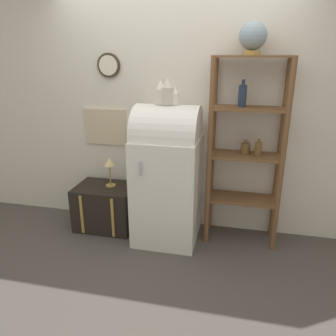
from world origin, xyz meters
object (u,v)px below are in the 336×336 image
object	(u,v)px
globe	(253,37)
vase_right	(175,96)
refrigerator	(168,172)
vase_center	(168,92)
vase_left	(161,93)
suitcase_trunk	(106,207)
desk_lamp	(110,165)

from	to	relation	value
globe	vase_right	xyz separation A→B (m)	(-0.68, -0.15, -0.53)
refrigerator	vase_center	xyz separation A→B (m)	(0.01, -0.01, 0.80)
refrigerator	vase_left	bearing A→B (deg)	-178.71
globe	vase_left	distance (m)	0.97
vase_right	vase_center	bearing A→B (deg)	-164.54
suitcase_trunk	vase_left	size ratio (longest dim) A/B	2.90
globe	vase_center	size ratio (longest dim) A/B	1.15
suitcase_trunk	globe	xyz separation A→B (m)	(1.48, 0.10, 1.79)
desk_lamp	globe	bearing A→B (deg)	3.01
refrigerator	suitcase_trunk	world-z (taller)	refrigerator
globe	desk_lamp	size ratio (longest dim) A/B	0.87
refrigerator	desk_lamp	bearing A→B (deg)	173.01
vase_right	desk_lamp	bearing A→B (deg)	174.02
refrigerator	vase_right	bearing A→B (deg)	4.05
globe	vase_left	xyz separation A→B (m)	(-0.82, -0.16, -0.50)
suitcase_trunk	vase_right	world-z (taller)	vase_right
vase_center	vase_right	distance (m)	0.08
vase_left	desk_lamp	world-z (taller)	vase_left
suitcase_trunk	desk_lamp	size ratio (longest dim) A/B	1.95
vase_left	vase_center	world-z (taller)	vase_center
globe	vase_right	distance (m)	0.87
suitcase_trunk	globe	bearing A→B (deg)	3.92
suitcase_trunk	vase_right	xyz separation A→B (m)	(0.80, -0.05, 1.26)
refrigerator	vase_right	size ratio (longest dim) A/B	8.45
suitcase_trunk	vase_center	xyz separation A→B (m)	(0.74, -0.07, 1.30)
suitcase_trunk	globe	world-z (taller)	globe
refrigerator	globe	world-z (taller)	globe
globe	desk_lamp	xyz separation A→B (m)	(-1.42, -0.07, -1.30)
vase_left	vase_center	bearing A→B (deg)	-8.48
vase_center	desk_lamp	size ratio (longest dim) A/B	0.76
vase_left	refrigerator	bearing A→B (deg)	1.29
refrigerator	vase_center	size ratio (longest dim) A/B	5.67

